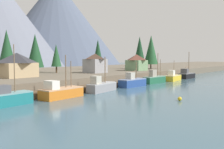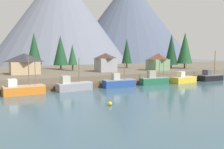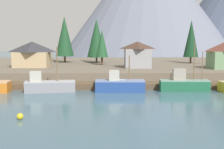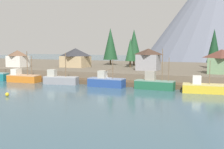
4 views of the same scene
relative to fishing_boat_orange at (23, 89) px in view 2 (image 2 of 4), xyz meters
name	(u,v)px [view 2 (image 2 of 4)]	position (x,y,z in m)	size (l,w,h in m)	color
ground_plane	(86,80)	(22.29, 21.95, -1.62)	(400.00, 400.00, 1.00)	#3D5B6B
dock	(111,84)	(22.29, 3.94, -0.62)	(80.00, 4.00, 1.60)	brown
shoreline_bank	(74,72)	(22.29, 33.95, 0.13)	(400.00, 56.00, 2.50)	#665B4C
mountain_west_peak	(60,17)	(45.41, 135.64, 34.51)	(104.38, 104.38, 71.26)	slate
mountain_central_peak	(129,20)	(117.83, 154.10, 37.87)	(118.58, 118.58, 77.97)	#4C566B
fishing_boat_orange	(23,89)	(0.00, 0.00, 0.00)	(8.36, 3.56, 7.76)	#CC6B1E
fishing_boat_grey	(73,86)	(10.83, 0.05, 0.04)	(8.43, 3.47, 7.41)	gray
fishing_boat_blue	(119,83)	(22.61, 0.38, 0.03)	(8.23, 2.88, 6.11)	navy
fishing_boat_green	(154,80)	(33.47, 0.51, 0.10)	(8.28, 2.66, 8.46)	#1E5B3D
fishing_boat_yellow	(183,79)	(43.20, -0.17, -0.08)	(8.06, 3.89, 6.25)	gold
fishing_boat_black	(210,77)	(54.36, 0.23, 0.00)	(7.80, 3.14, 9.12)	black
house_green	(158,62)	(45.99, 15.27, 4.32)	(6.32, 6.02, 5.75)	#6B8E66
house_tan	(24,63)	(3.27, 20.60, 4.39)	(8.10, 7.03, 5.87)	tan
house_grey	(106,62)	(27.43, 17.83, 4.38)	(5.94, 5.61, 5.87)	gray
conifer_near_left	(34,49)	(8.68, 35.82, 8.73)	(5.10, 5.10, 12.89)	#4C3823
conifer_near_right	(61,50)	(17.69, 34.97, 8.23)	(5.27, 5.27, 12.19)	#4C3823
conifer_mid_left	(171,49)	(57.21, 21.56, 8.62)	(4.93, 4.93, 13.09)	#4C3823
conifer_mid_right	(73,55)	(19.34, 26.37, 6.71)	(3.08, 3.08, 8.78)	#4C3823
conifer_back_left	(185,48)	(61.38, 18.74, 9.14)	(5.71, 5.71, 13.67)	#4C3823
conifer_back_right	(127,51)	(43.39, 31.70, 8.03)	(4.04, 4.04, 11.62)	#4C3823
channel_buoy	(110,103)	(11.16, -17.60, -0.77)	(0.70, 0.70, 0.70)	gold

